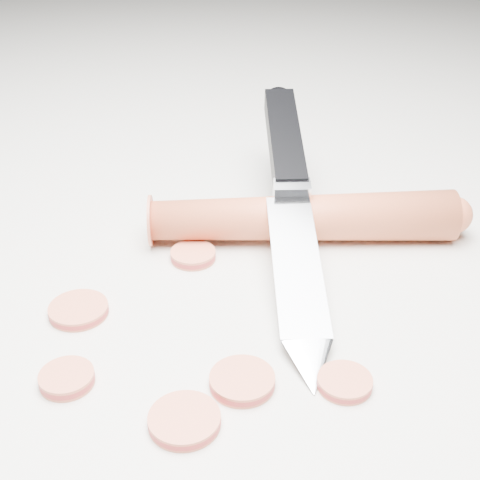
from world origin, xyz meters
The scene contains 9 objects.
ground centered at (0.00, 0.00, 0.00)m, with size 2.40×2.40×0.00m, color beige.
carrot centered at (-0.01, 0.09, 0.02)m, with size 0.03×0.03×0.22m, color #C34C29.
carrot_slice_0 centered at (-0.08, -0.06, 0.00)m, with size 0.04×0.04×0.01m, color #CE5E40.
carrot_slice_1 centered at (-0.04, -0.11, 0.00)m, with size 0.03×0.03×0.01m, color #CE5E40.
carrot_slice_2 centered at (0.03, -0.09, 0.00)m, with size 0.04×0.04×0.01m, color #CE5E40.
carrot_slice_3 centered at (0.08, -0.02, 0.00)m, with size 0.03×0.03×0.01m, color #CE5E40.
carrot_slice_4 centered at (0.04, -0.05, 0.00)m, with size 0.04×0.04×0.01m, color #CE5E40.
carrot_slice_5 centered at (-0.06, 0.03, 0.00)m, with size 0.03×0.03×0.01m, color #CE5E40.
kitchen_knife centered at (-0.01, 0.08, 0.04)m, with size 0.20×0.25×0.08m, color silver, non-canonical shape.
Camera 1 is at (0.19, -0.27, 0.25)m, focal length 50.00 mm.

